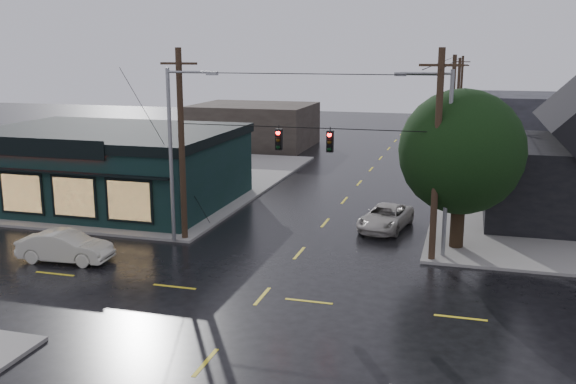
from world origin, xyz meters
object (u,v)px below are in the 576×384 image
(corner_tree, at_px, (461,152))
(utility_pole_nw, at_px, (185,240))
(utility_pole_ne, at_px, (431,261))
(sedan_cream, at_px, (65,247))
(suv_silver, at_px, (386,217))

(corner_tree, relative_size, utility_pole_nw, 0.79)
(utility_pole_ne, bearing_deg, utility_pole_nw, 180.00)
(corner_tree, xyz_separation_m, sedan_cream, (-18.15, -7.16, -4.31))
(corner_tree, xyz_separation_m, suv_silver, (-3.99, 2.83, -4.38))
(utility_pole_nw, xyz_separation_m, utility_pole_ne, (13.00, 0.00, 0.00))
(sedan_cream, bearing_deg, utility_pole_ne, -78.44)
(utility_pole_ne, relative_size, suv_silver, 2.08)
(utility_pole_nw, bearing_deg, suv_silver, 27.15)
(utility_pole_nw, bearing_deg, corner_tree, 9.46)
(utility_pole_nw, relative_size, sedan_cream, 2.25)
(corner_tree, relative_size, suv_silver, 1.66)
(utility_pole_nw, relative_size, suv_silver, 2.08)
(corner_tree, xyz_separation_m, utility_pole_nw, (-14.09, -2.35, -5.06))
(corner_tree, distance_m, utility_pole_nw, 15.15)
(utility_pole_nw, height_order, utility_pole_ne, same)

